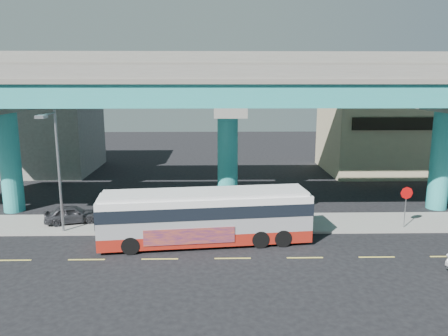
{
  "coord_description": "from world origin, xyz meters",
  "views": [
    {
      "loc": [
        -0.97,
        -22.83,
        9.63
      ],
      "look_at": [
        -0.38,
        4.0,
        4.22
      ],
      "focal_mm": 35.0,
      "sensor_mm": 36.0,
      "label": 1
    }
  ],
  "objects_px": {
    "transit_bus": "(206,215)",
    "stop_sign": "(406,198)",
    "parked_car": "(72,214)",
    "street_lamp": "(54,155)"
  },
  "relations": [
    {
      "from": "transit_bus",
      "to": "stop_sign",
      "type": "relative_size",
      "value": 4.63
    },
    {
      "from": "stop_sign",
      "to": "parked_car",
      "type": "bearing_deg",
      "value": -164.27
    },
    {
      "from": "parked_car",
      "to": "stop_sign",
      "type": "relative_size",
      "value": 1.38
    },
    {
      "from": "transit_bus",
      "to": "parked_car",
      "type": "xyz_separation_m",
      "value": [
        -9.11,
        3.55,
        -1.01
      ]
    },
    {
      "from": "parked_car",
      "to": "street_lamp",
      "type": "relative_size",
      "value": 0.49
    },
    {
      "from": "transit_bus",
      "to": "stop_sign",
      "type": "bearing_deg",
      "value": 2.79
    },
    {
      "from": "transit_bus",
      "to": "parked_car",
      "type": "distance_m",
      "value": 9.83
    },
    {
      "from": "transit_bus",
      "to": "parked_car",
      "type": "relative_size",
      "value": 3.35
    },
    {
      "from": "parked_car",
      "to": "street_lamp",
      "type": "height_order",
      "value": "street_lamp"
    },
    {
      "from": "parked_car",
      "to": "stop_sign",
      "type": "distance_m",
      "value": 22.15
    }
  ]
}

